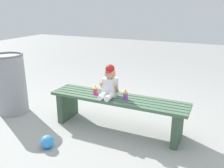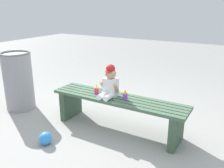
% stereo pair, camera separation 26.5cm
% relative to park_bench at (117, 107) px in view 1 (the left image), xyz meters
% --- Properties ---
extents(ground_plane, '(16.00, 16.00, 0.00)m').
position_rel_park_bench_xyz_m(ground_plane, '(0.00, -0.00, -0.30)').
color(ground_plane, '#999993').
extents(park_bench, '(1.74, 0.38, 0.43)m').
position_rel_park_bench_xyz_m(park_bench, '(0.00, 0.00, 0.00)').
color(park_bench, '#47664C').
rests_on(park_bench, ground_plane).
extents(child_figure, '(0.23, 0.27, 0.40)m').
position_rel_park_bench_xyz_m(child_figure, '(-0.10, -0.01, 0.31)').
color(child_figure, white).
rests_on(child_figure, park_bench).
extents(sippy_cup_left, '(0.06, 0.06, 0.12)m').
position_rel_park_bench_xyz_m(sippy_cup_left, '(-0.30, -0.02, 0.19)').
color(sippy_cup_left, '#E5337F').
rests_on(sippy_cup_left, park_bench).
extents(sippy_cup_right, '(0.06, 0.06, 0.12)m').
position_rel_park_bench_xyz_m(sippy_cup_right, '(0.11, -0.02, 0.19)').
color(sippy_cup_right, '#8C4CCC').
rests_on(sippy_cup_right, park_bench).
extents(toy_ball, '(0.15, 0.15, 0.15)m').
position_rel_park_bench_xyz_m(toy_ball, '(-0.53, -0.72, -0.22)').
color(toy_ball, '#338CE5').
rests_on(toy_ball, ground_plane).
extents(trash_bin, '(0.43, 0.43, 0.87)m').
position_rel_park_bench_xyz_m(trash_bin, '(-1.60, -0.16, 0.14)').
color(trash_bin, gray).
rests_on(trash_bin, ground_plane).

